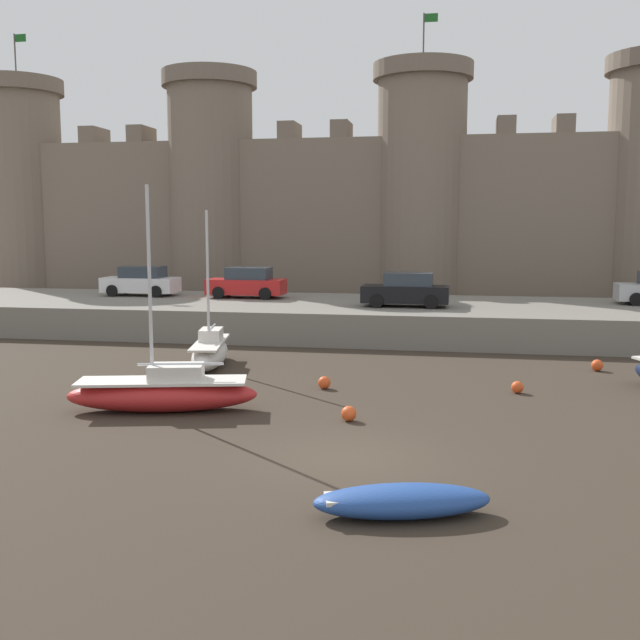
{
  "coord_description": "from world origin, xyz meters",
  "views": [
    {
      "loc": [
        2.42,
        -16.72,
        5.39
      ],
      "look_at": [
        -1.68,
        5.46,
        2.5
      ],
      "focal_mm": 42.0,
      "sensor_mm": 36.0,
      "label": 1
    }
  ],
  "objects_px": {
    "mooring_buoy_near_channel": "(597,365)",
    "mooring_buoy_off_centre": "(517,387)",
    "sailboat_midflat_centre": "(210,351)",
    "car_quay_centre_west": "(141,282)",
    "car_quay_west": "(406,290)",
    "mooring_buoy_mid_mud": "(349,414)",
    "sailboat_foreground_centre": "(163,392)",
    "rowboat_foreground_right": "(402,500)",
    "car_quay_centre_east": "(247,283)",
    "mooring_buoy_near_shore": "(324,383)"
  },
  "relations": [
    {
      "from": "rowboat_foreground_right",
      "to": "mooring_buoy_near_channel",
      "type": "bearing_deg",
      "value": 68.28
    },
    {
      "from": "mooring_buoy_near_shore",
      "to": "car_quay_centre_west",
      "type": "distance_m",
      "value": 19.64
    },
    {
      "from": "car_quay_centre_east",
      "to": "sailboat_midflat_centre",
      "type": "bearing_deg",
      "value": -80.92
    },
    {
      "from": "mooring_buoy_near_shore",
      "to": "car_quay_west",
      "type": "xyz_separation_m",
      "value": [
        1.85,
        11.81,
        2.06
      ]
    },
    {
      "from": "sailboat_midflat_centre",
      "to": "car_quay_centre_east",
      "type": "bearing_deg",
      "value": 99.08
    },
    {
      "from": "mooring_buoy_mid_mud",
      "to": "car_quay_centre_east",
      "type": "height_order",
      "value": "car_quay_centre_east"
    },
    {
      "from": "car_quay_west",
      "to": "mooring_buoy_off_centre",
      "type": "bearing_deg",
      "value": -68.89
    },
    {
      "from": "sailboat_foreground_centre",
      "to": "mooring_buoy_near_shore",
      "type": "bearing_deg",
      "value": 42.61
    },
    {
      "from": "mooring_buoy_near_channel",
      "to": "mooring_buoy_off_centre",
      "type": "bearing_deg",
      "value": -126.35
    },
    {
      "from": "mooring_buoy_mid_mud",
      "to": "car_quay_west",
      "type": "relative_size",
      "value": 0.1
    },
    {
      "from": "car_quay_centre_east",
      "to": "car_quay_centre_west",
      "type": "relative_size",
      "value": 1.0
    },
    {
      "from": "sailboat_foreground_centre",
      "to": "car_quay_centre_west",
      "type": "relative_size",
      "value": 1.58
    },
    {
      "from": "mooring_buoy_mid_mud",
      "to": "mooring_buoy_near_channel",
      "type": "relative_size",
      "value": 0.99
    },
    {
      "from": "sailboat_foreground_centre",
      "to": "mooring_buoy_off_centre",
      "type": "relative_size",
      "value": 16.43
    },
    {
      "from": "mooring_buoy_off_centre",
      "to": "car_quay_west",
      "type": "height_order",
      "value": "car_quay_west"
    },
    {
      "from": "sailboat_foreground_centre",
      "to": "mooring_buoy_near_channel",
      "type": "relative_size",
      "value": 15.08
    },
    {
      "from": "mooring_buoy_near_channel",
      "to": "mooring_buoy_off_centre",
      "type": "height_order",
      "value": "mooring_buoy_near_channel"
    },
    {
      "from": "sailboat_foreground_centre",
      "to": "car_quay_centre_east",
      "type": "relative_size",
      "value": 1.58
    },
    {
      "from": "mooring_buoy_mid_mud",
      "to": "car_quay_centre_west",
      "type": "xyz_separation_m",
      "value": [
        -14.24,
        18.58,
        2.06
      ]
    },
    {
      "from": "mooring_buoy_near_shore",
      "to": "mooring_buoy_off_centre",
      "type": "relative_size",
      "value": 1.06
    },
    {
      "from": "mooring_buoy_mid_mud",
      "to": "mooring_buoy_off_centre",
      "type": "xyz_separation_m",
      "value": [
        4.83,
        4.38,
        -0.01
      ]
    },
    {
      "from": "sailboat_foreground_centre",
      "to": "car_quay_west",
      "type": "bearing_deg",
      "value": 69.17
    },
    {
      "from": "mooring_buoy_near_shore",
      "to": "mooring_buoy_mid_mud",
      "type": "distance_m",
      "value": 4.12
    },
    {
      "from": "mooring_buoy_off_centre",
      "to": "car_quay_centre_west",
      "type": "distance_m",
      "value": 23.87
    },
    {
      "from": "mooring_buoy_mid_mud",
      "to": "car_quay_centre_east",
      "type": "xyz_separation_m",
      "value": [
        -8.19,
        18.47,
        2.06
      ]
    },
    {
      "from": "mooring_buoy_near_channel",
      "to": "car_quay_centre_west",
      "type": "bearing_deg",
      "value": 156.06
    },
    {
      "from": "mooring_buoy_mid_mud",
      "to": "car_quay_centre_west",
      "type": "height_order",
      "value": "car_quay_centre_west"
    },
    {
      "from": "car_quay_centre_east",
      "to": "car_quay_west",
      "type": "bearing_deg",
      "value": -17.79
    },
    {
      "from": "sailboat_midflat_centre",
      "to": "rowboat_foreground_right",
      "type": "relative_size",
      "value": 1.69
    },
    {
      "from": "sailboat_foreground_centre",
      "to": "rowboat_foreground_right",
      "type": "distance_m",
      "value": 9.97
    },
    {
      "from": "car_quay_centre_east",
      "to": "mooring_buoy_near_channel",
      "type": "bearing_deg",
      "value": -31.07
    },
    {
      "from": "sailboat_midflat_centre",
      "to": "car_quay_centre_east",
      "type": "xyz_separation_m",
      "value": [
        -1.85,
        11.56,
        1.68
      ]
    },
    {
      "from": "car_quay_west",
      "to": "rowboat_foreground_right",
      "type": "bearing_deg",
      "value": -86.19
    },
    {
      "from": "sailboat_midflat_centre",
      "to": "mooring_buoy_off_centre",
      "type": "distance_m",
      "value": 11.46
    },
    {
      "from": "sailboat_midflat_centre",
      "to": "mooring_buoy_near_channel",
      "type": "xyz_separation_m",
      "value": [
        14.36,
        1.79,
        -0.37
      ]
    },
    {
      "from": "car_quay_centre_west",
      "to": "car_quay_west",
      "type": "xyz_separation_m",
      "value": [
        14.7,
        -2.89,
        0.0
      ]
    },
    {
      "from": "rowboat_foreground_right",
      "to": "mooring_buoy_mid_mud",
      "type": "relative_size",
      "value": 8.26
    },
    {
      "from": "rowboat_foreground_right",
      "to": "mooring_buoy_near_shore",
      "type": "bearing_deg",
      "value": 107.72
    },
    {
      "from": "car_quay_west",
      "to": "sailboat_midflat_centre",
      "type": "bearing_deg",
      "value": -127.77
    },
    {
      "from": "sailboat_foreground_centre",
      "to": "mooring_buoy_off_centre",
      "type": "height_order",
      "value": "sailboat_foreground_centre"
    },
    {
      "from": "sailboat_foreground_centre",
      "to": "mooring_buoy_mid_mud",
      "type": "relative_size",
      "value": 15.31
    },
    {
      "from": "sailboat_foreground_centre",
      "to": "rowboat_foreground_right",
      "type": "relative_size",
      "value": 1.85
    },
    {
      "from": "mooring_buoy_mid_mud",
      "to": "mooring_buoy_near_channel",
      "type": "xyz_separation_m",
      "value": [
        8.02,
        8.7,
        0.0
      ]
    },
    {
      "from": "sailboat_foreground_centre",
      "to": "mooring_buoy_near_shore",
      "type": "distance_m",
      "value": 5.54
    },
    {
      "from": "mooring_buoy_near_channel",
      "to": "car_quay_centre_east",
      "type": "height_order",
      "value": "car_quay_centre_east"
    },
    {
      "from": "rowboat_foreground_right",
      "to": "mooring_buoy_off_centre",
      "type": "relative_size",
      "value": 8.86
    },
    {
      "from": "sailboat_foreground_centre",
      "to": "car_quay_centre_west",
      "type": "xyz_separation_m",
      "value": [
        -8.78,
        18.45,
        1.71
      ]
    },
    {
      "from": "sailboat_foreground_centre",
      "to": "car_quay_west",
      "type": "height_order",
      "value": "sailboat_foreground_centre"
    },
    {
      "from": "sailboat_midflat_centre",
      "to": "car_quay_centre_west",
      "type": "relative_size",
      "value": 1.43
    },
    {
      "from": "mooring_buoy_mid_mud",
      "to": "car_quay_centre_east",
      "type": "bearing_deg",
      "value": 113.91
    }
  ]
}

